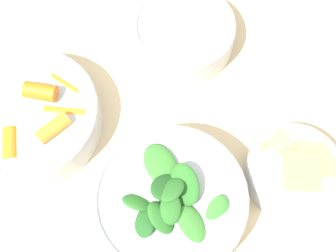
{
  "coord_description": "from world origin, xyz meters",
  "views": [
    {
      "loc": [
        -0.15,
        -0.2,
        1.36
      ],
      "look_at": [
        -0.01,
        0.02,
        0.78
      ],
      "focal_mm": 50.0,
      "sensor_mm": 36.0,
      "label": 1
    }
  ],
  "objects_px": {
    "bowl_carrots": "(31,117)",
    "bowl_beans_hotdog": "(183,33)",
    "bowl_greens": "(170,203)",
    "bowl_cookies": "(293,170)"
  },
  "relations": [
    {
      "from": "bowl_carrots",
      "to": "bowl_beans_hotdog",
      "type": "xyz_separation_m",
      "value": [
        0.26,
        0.0,
        -0.0
      ]
    },
    {
      "from": "bowl_greens",
      "to": "bowl_cookies",
      "type": "bearing_deg",
      "value": -15.99
    },
    {
      "from": "bowl_carrots",
      "to": "bowl_cookies",
      "type": "bearing_deg",
      "value": -44.58
    },
    {
      "from": "bowl_beans_hotdog",
      "to": "bowl_cookies",
      "type": "relative_size",
      "value": 1.23
    },
    {
      "from": "bowl_cookies",
      "to": "bowl_carrots",
      "type": "bearing_deg",
      "value": 135.42
    },
    {
      "from": "bowl_carrots",
      "to": "bowl_greens",
      "type": "height_order",
      "value": "bowl_greens"
    },
    {
      "from": "bowl_carrots",
      "to": "bowl_cookies",
      "type": "distance_m",
      "value": 0.36
    },
    {
      "from": "bowl_carrots",
      "to": "bowl_beans_hotdog",
      "type": "height_order",
      "value": "bowl_carrots"
    },
    {
      "from": "bowl_cookies",
      "to": "bowl_greens",
      "type": "bearing_deg",
      "value": 164.01
    },
    {
      "from": "bowl_carrots",
      "to": "bowl_greens",
      "type": "relative_size",
      "value": 1.01
    }
  ]
}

